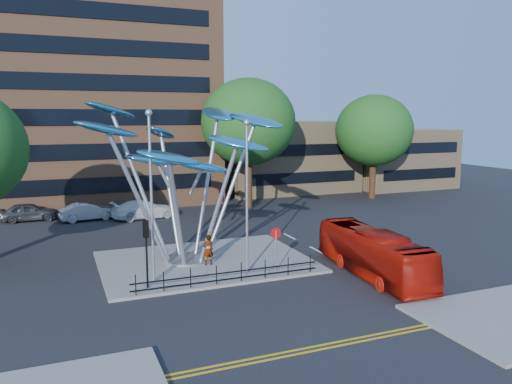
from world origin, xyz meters
name	(u,v)px	position (x,y,z in m)	size (l,w,h in m)	color
ground	(260,294)	(0.00, 0.00, 0.00)	(120.00, 120.00, 0.00)	black
traffic_island	(205,262)	(-1.00, 6.00, 0.07)	(12.00, 9.00, 0.15)	slate
double_yellow_near	(320,345)	(0.00, -6.00, 0.01)	(40.00, 0.12, 0.01)	gold
double_yellow_far	(324,349)	(0.00, -6.30, 0.01)	(40.00, 0.12, 0.01)	gold
brick_tower	(79,50)	(-6.00, 32.00, 15.00)	(25.00, 15.00, 30.00)	brown
low_building_near	(288,156)	(16.00, 30.00, 4.00)	(15.00, 8.00, 8.00)	tan
low_building_far	(399,158)	(30.00, 28.00, 3.50)	(12.00, 8.00, 7.00)	tan
tree_right	(248,122)	(8.00, 22.00, 8.04)	(8.80, 8.80, 12.11)	black
tree_far	(374,131)	(22.00, 22.00, 7.11)	(8.00, 8.00, 10.81)	black
leaf_sculpture	(182,146)	(-2.07, 6.68, 6.87)	(12.72, 9.54, 9.51)	#9EA0A5
street_lamp_left	(151,181)	(-4.50, 3.50, 5.36)	(0.36, 0.36, 8.80)	#9EA0A5
street_lamp_right	(247,183)	(0.50, 3.00, 5.09)	(0.36, 0.36, 8.30)	#9EA0A5
traffic_light_island	(146,240)	(-5.00, 2.50, 2.61)	(0.28, 0.18, 3.42)	black
no_entry_sign_island	(276,242)	(2.00, 2.52, 1.82)	(0.60, 0.10, 2.45)	#9EA0A5
pedestrian_railing_front	(229,275)	(-1.00, 1.70, 0.55)	(10.00, 0.06, 1.00)	black
red_bus	(373,253)	(6.74, 0.28, 1.26)	(2.12, 9.08, 2.53)	#A81207
pedestrian	(208,250)	(-1.08, 5.10, 1.04)	(0.65, 0.42, 1.77)	gray
parked_car_left	(29,212)	(-11.10, 23.00, 0.76)	(1.80, 4.47, 1.52)	#393C40
parked_car_mid	(88,212)	(-6.60, 21.42, 0.75)	(1.58, 4.53, 1.49)	#B4B7BD
parked_car_right	(144,209)	(-2.10, 20.45, 0.78)	(2.19, 5.38, 1.56)	white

